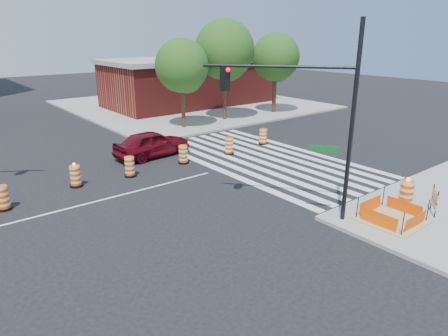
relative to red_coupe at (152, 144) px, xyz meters
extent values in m
plane|color=black|center=(-6.24, -4.44, -0.77)|extent=(120.00, 120.00, 0.00)
cube|color=gray|center=(11.76, 13.56, -0.70)|extent=(22.00, 22.00, 0.15)
cube|color=silver|center=(1.56, -4.44, -0.77)|extent=(0.45, 13.50, 0.01)
cube|color=silver|center=(2.46, -4.44, -0.77)|extent=(0.45, 13.50, 0.01)
cube|color=silver|center=(3.36, -4.44, -0.77)|extent=(0.45, 13.50, 0.01)
cube|color=silver|center=(4.26, -4.44, -0.77)|extent=(0.45, 13.50, 0.01)
cube|color=silver|center=(5.16, -4.44, -0.77)|extent=(0.45, 13.50, 0.01)
cube|color=silver|center=(6.06, -4.44, -0.77)|extent=(0.45, 13.50, 0.01)
cube|color=silver|center=(6.96, -4.44, -0.77)|extent=(0.45, 13.50, 0.01)
cube|color=silver|center=(7.86, -4.44, -0.77)|extent=(0.45, 13.50, 0.01)
cube|color=silver|center=(-6.24, -4.44, -0.77)|extent=(14.00, 0.12, 0.01)
cube|color=tan|center=(2.76, -13.44, -0.60)|extent=(2.20, 2.20, 0.05)
cube|color=#F34D04|center=(2.76, -14.34, -0.35)|extent=(1.44, 0.02, 0.55)
cube|color=#F34D04|center=(2.76, -12.54, -0.35)|extent=(1.44, 0.02, 0.55)
cube|color=#F34D04|center=(1.86, -13.44, -0.35)|extent=(0.02, 1.44, 0.55)
cube|color=#F34D04|center=(3.66, -13.44, -0.35)|extent=(0.02, 1.44, 0.55)
cylinder|color=black|center=(1.86, -14.34, -0.17)|extent=(0.04, 0.04, 0.90)
cylinder|color=black|center=(3.66, -14.34, -0.17)|extent=(0.04, 0.04, 0.90)
cylinder|color=black|center=(1.86, -12.54, -0.17)|extent=(0.04, 0.04, 0.90)
cylinder|color=black|center=(3.66, -12.54, -0.17)|extent=(0.04, 0.04, 0.90)
cube|color=maroon|center=(11.76, 13.56, 1.33)|extent=(16.00, 8.00, 4.20)
cube|color=gray|center=(11.76, 13.56, 3.63)|extent=(16.50, 8.50, 0.40)
imported|color=#5A0712|center=(0.00, 0.00, 0.00)|extent=(4.67, 2.17, 1.55)
cylinder|color=black|center=(1.41, -12.23, 2.99)|extent=(0.16, 0.16, 7.22)
cylinder|color=black|center=(-0.27, -10.11, 4.97)|extent=(3.44, 4.32, 0.11)
cube|color=black|center=(-1.45, -8.62, 4.52)|extent=(0.29, 0.25, 0.90)
sphere|color=#FF0C0C|center=(-1.45, -8.80, 4.84)|extent=(0.16, 0.16, 0.16)
cube|color=#0C591E|center=(0.85, -11.52, 2.09)|extent=(0.70, 0.87, 0.23)
cylinder|color=black|center=(4.26, -13.16, -0.57)|extent=(0.66, 0.66, 0.11)
cylinder|color=#F65505|center=(4.26, -13.16, -0.02)|extent=(0.53, 0.53, 1.05)
sphere|color=#FF990C|center=(4.26, -13.16, 0.59)|extent=(0.18, 0.18, 0.18)
cube|color=#F65505|center=(4.59, -14.13, 0.13)|extent=(0.77, 0.56, 0.30)
cube|color=#F65505|center=(4.59, -14.13, -0.22)|extent=(0.77, 0.56, 0.24)
cylinder|color=black|center=(4.26, -14.37, -0.09)|extent=(0.04, 0.04, 1.07)
cylinder|color=black|center=(4.92, -13.90, -0.09)|extent=(0.04, 0.04, 1.07)
cylinder|color=#382314|center=(5.37, 4.91, 1.30)|extent=(0.29, 0.29, 4.15)
sphere|color=#1C4A15|center=(5.37, 4.91, 3.89)|extent=(3.89, 3.89, 3.89)
sphere|color=#1C4A15|center=(5.83, 5.19, 3.24)|extent=(2.85, 2.85, 2.85)
sphere|color=#1C4A15|center=(5.00, 4.73, 3.50)|extent=(2.59, 2.59, 2.59)
cylinder|color=#382314|center=(9.67, 5.37, 1.74)|extent=(0.32, 0.32, 5.03)
sphere|color=#1C4A15|center=(9.67, 5.37, 4.89)|extent=(4.72, 4.72, 4.72)
sphere|color=#1C4A15|center=(10.17, 5.67, 4.10)|extent=(3.46, 3.46, 3.46)
sphere|color=#1C4A15|center=(9.27, 5.17, 4.41)|extent=(3.14, 3.14, 3.14)
cylinder|color=#382314|center=(15.05, 5.00, 1.42)|extent=(0.35, 0.35, 4.40)
sphere|color=#1C4A15|center=(15.05, 5.00, 4.17)|extent=(4.12, 4.12, 4.12)
sphere|color=#1C4A15|center=(15.60, 5.33, 3.49)|extent=(3.02, 3.02, 3.02)
sphere|color=#1C4A15|center=(14.60, 4.78, 3.76)|extent=(2.75, 2.75, 2.75)
cylinder|color=black|center=(-8.45, -2.91, -0.72)|extent=(0.60, 0.60, 0.10)
cylinder|color=#F65505|center=(-8.45, -2.91, -0.22)|extent=(0.48, 0.48, 0.95)
cylinder|color=black|center=(-5.23, -2.12, -0.72)|extent=(0.60, 0.60, 0.10)
cylinder|color=#F65505|center=(-5.23, -2.12, -0.22)|extent=(0.48, 0.48, 0.95)
sphere|color=#FF990C|center=(-5.23, -2.12, 0.33)|extent=(0.16, 0.16, 0.16)
cylinder|color=black|center=(-2.60, -2.41, -0.72)|extent=(0.60, 0.60, 0.10)
cylinder|color=#F65505|center=(-2.60, -2.41, -0.22)|extent=(0.48, 0.48, 0.95)
cylinder|color=black|center=(0.68, -2.25, -0.72)|extent=(0.60, 0.60, 0.10)
cylinder|color=#F65505|center=(0.68, -2.25, -0.22)|extent=(0.48, 0.48, 0.95)
cylinder|color=black|center=(3.80, -2.44, -0.72)|extent=(0.60, 0.60, 0.10)
cylinder|color=#F65505|center=(3.80, -2.44, -0.22)|extent=(0.48, 0.48, 0.95)
cylinder|color=black|center=(6.97, -2.06, -0.72)|extent=(0.60, 0.60, 0.10)
cylinder|color=#F65505|center=(6.97, -2.06, -0.22)|extent=(0.48, 0.48, 0.95)
camera|label=1|loc=(-10.71, -20.23, 6.05)|focal=32.00mm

